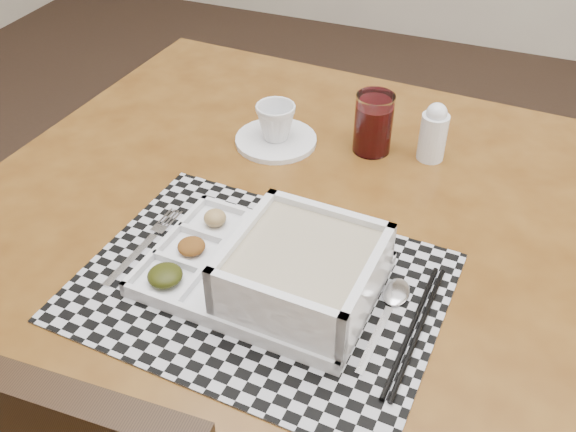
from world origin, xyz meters
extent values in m
plane|color=#332419|center=(0.00, 0.00, 0.00)|extent=(5.00, 5.00, 0.00)
cube|color=#4D2A0E|center=(0.03, -0.20, 0.79)|extent=(1.14, 1.14, 0.04)
cylinder|color=#4D2A0E|center=(-0.43, 0.32, 0.39)|extent=(0.05, 0.05, 0.77)
cube|color=#4D2A0E|center=(0.05, 0.27, 0.73)|extent=(0.93, 0.08, 0.09)
cube|color=#4D2A0E|center=(-0.44, -0.17, 0.73)|extent=(0.08, 0.93, 0.09)
cube|color=#ACACB4|center=(0.03, -0.33, 0.81)|extent=(0.51, 0.40, 0.00)
cube|color=white|center=(0.03, -0.31, 0.82)|extent=(0.33, 0.24, 0.01)
cube|color=white|center=(0.04, -0.21, 0.83)|extent=(0.32, 0.03, 0.01)
cube|color=white|center=(0.02, -0.42, 0.83)|extent=(0.32, 0.03, 0.01)
cube|color=white|center=(-0.13, -0.31, 0.83)|extent=(0.02, 0.22, 0.01)
cube|color=white|center=(0.19, -0.32, 0.83)|extent=(0.02, 0.22, 0.01)
cube|color=white|center=(-0.05, -0.31, 0.83)|extent=(0.02, 0.20, 0.01)
cube|color=white|center=(-0.09, -0.34, 0.83)|extent=(0.08, 0.01, 0.01)
cube|color=white|center=(-0.09, -0.27, 0.83)|extent=(0.08, 0.01, 0.01)
ellipsoid|color=black|center=(-0.09, -0.38, 0.84)|extent=(0.05, 0.05, 0.02)
ellipsoid|color=#54250E|center=(-0.08, -0.31, 0.84)|extent=(0.04, 0.04, 0.02)
ellipsoid|color=olive|center=(-0.08, -0.24, 0.84)|extent=(0.03, 0.03, 0.02)
cube|color=white|center=(0.10, -0.33, 0.83)|extent=(0.20, 0.20, 0.01)
cube|color=white|center=(0.10, -0.24, 0.87)|extent=(0.19, 0.02, 0.09)
cube|color=white|center=(0.09, -0.42, 0.87)|extent=(0.19, 0.02, 0.09)
cube|color=white|center=(0.01, -0.32, 0.87)|extent=(0.02, 0.19, 0.09)
cube|color=white|center=(0.18, -0.33, 0.87)|extent=(0.02, 0.19, 0.09)
cube|color=tan|center=(0.10, -0.33, 0.87)|extent=(0.17, 0.17, 0.07)
cube|color=silver|center=(-0.16, -0.35, 0.82)|extent=(0.02, 0.12, 0.00)
cube|color=silver|center=(-0.16, -0.27, 0.82)|extent=(0.02, 0.02, 0.00)
cube|color=silver|center=(-0.17, -0.24, 0.82)|extent=(0.01, 0.04, 0.00)
cube|color=silver|center=(-0.16, -0.24, 0.82)|extent=(0.01, 0.04, 0.00)
cube|color=silver|center=(-0.16, -0.24, 0.82)|extent=(0.01, 0.04, 0.00)
cube|color=silver|center=(-0.15, -0.24, 0.82)|extent=(0.01, 0.04, 0.00)
cube|color=silver|center=(0.21, -0.36, 0.82)|extent=(0.02, 0.12, 0.00)
ellipsoid|color=silver|center=(0.21, -0.27, 0.82)|extent=(0.04, 0.06, 0.01)
cylinder|color=black|center=(0.25, -0.33, 0.82)|extent=(0.02, 0.24, 0.01)
cylinder|color=black|center=(0.26, -0.33, 0.82)|extent=(0.02, 0.24, 0.01)
cylinder|color=white|center=(-0.09, 0.03, 0.82)|extent=(0.15, 0.15, 0.01)
imported|color=white|center=(-0.09, 0.03, 0.86)|extent=(0.08, 0.08, 0.07)
cylinder|color=white|center=(0.08, 0.07, 0.87)|extent=(0.07, 0.07, 0.11)
cylinder|color=#3B0409|center=(0.08, 0.07, 0.86)|extent=(0.06, 0.06, 0.09)
cylinder|color=white|center=(0.18, 0.08, 0.86)|extent=(0.05, 0.05, 0.09)
sphere|color=white|center=(0.18, 0.08, 0.90)|extent=(0.04, 0.04, 0.04)
camera|label=1|loc=(0.30, -0.90, 1.45)|focal=40.00mm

